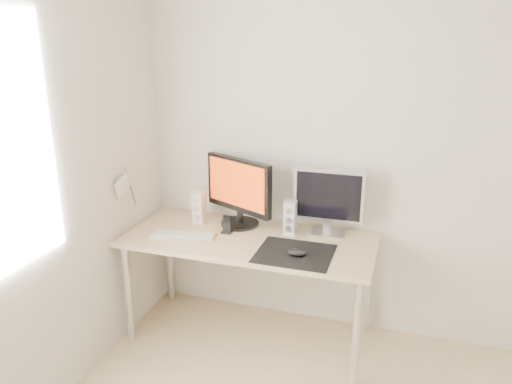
# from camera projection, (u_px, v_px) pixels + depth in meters

# --- Properties ---
(wall_back) EXTENTS (3.50, 0.00, 3.50)m
(wall_back) POSITION_uv_depth(u_px,v_px,m) (410.00, 156.00, 3.09)
(wall_back) COLOR silver
(wall_back) RESTS_ON ground
(mousepad) EXTENTS (0.45, 0.40, 0.00)m
(mousepad) POSITION_uv_depth(u_px,v_px,m) (295.00, 253.00, 2.96)
(mousepad) COLOR black
(mousepad) RESTS_ON desk
(mouse) EXTENTS (0.11, 0.07, 0.04)m
(mouse) POSITION_uv_depth(u_px,v_px,m) (297.00, 253.00, 2.92)
(mouse) COLOR black
(mouse) RESTS_ON mousepad
(desk) EXTENTS (1.60, 0.70, 0.73)m
(desk) POSITION_uv_depth(u_px,v_px,m) (249.00, 249.00, 3.22)
(desk) COLOR #D1B587
(desk) RESTS_ON ground
(main_monitor) EXTENTS (0.52, 0.35, 0.47)m
(main_monitor) POSITION_uv_depth(u_px,v_px,m) (239.00, 190.00, 3.32)
(main_monitor) COLOR black
(main_monitor) RESTS_ON desk
(second_monitor) EXTENTS (0.45, 0.16, 0.43)m
(second_monitor) POSITION_uv_depth(u_px,v_px,m) (329.00, 199.00, 3.17)
(second_monitor) COLOR silver
(second_monitor) RESTS_ON desk
(speaker_left) EXTENTS (0.07, 0.09, 0.22)m
(speaker_left) POSITION_uv_depth(u_px,v_px,m) (199.00, 207.00, 3.41)
(speaker_left) COLOR white
(speaker_left) RESTS_ON desk
(speaker_right) EXTENTS (0.07, 0.09, 0.22)m
(speaker_right) POSITION_uv_depth(u_px,v_px,m) (290.00, 218.00, 3.22)
(speaker_right) COLOR silver
(speaker_right) RESTS_ON desk
(keyboard) EXTENTS (0.43, 0.19, 0.02)m
(keyboard) POSITION_uv_depth(u_px,v_px,m) (183.00, 235.00, 3.21)
(keyboard) COLOR #B5B5B8
(keyboard) RESTS_ON desk
(phone_dock) EXTENTS (0.07, 0.06, 0.12)m
(phone_dock) POSITION_uv_depth(u_px,v_px,m) (227.00, 228.00, 3.25)
(phone_dock) COLOR black
(phone_dock) RESTS_ON desk
(pennant) EXTENTS (0.01, 0.23, 0.29)m
(pennant) POSITION_uv_depth(u_px,v_px,m) (125.00, 185.00, 3.19)
(pennant) COLOR #A57F54
(pennant) RESTS_ON wall_left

